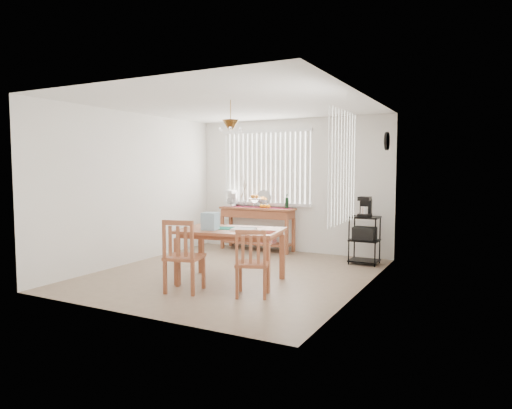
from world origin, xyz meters
The scene contains 10 objects.
ground centered at (0.00, 0.00, -0.01)m, with size 4.00×4.50×0.01m, color gray.
room_shell centered at (0.00, 0.02, 1.69)m, with size 4.20×4.70×2.70m.
sideboard centered at (-0.63, 2.01, 0.65)m, with size 1.53×0.43×0.86m.
sideboard_items centered at (-0.88, 2.03, 1.00)m, with size 1.45×0.36×0.66m.
wire_cart centered at (1.60, 1.69, 0.50)m, with size 0.48×0.39×0.82m.
cart_items centered at (1.60, 1.69, 0.98)m, with size 0.19×0.23×0.34m.
dining_table centered at (0.22, -0.44, 0.68)m, with size 1.57×1.15×0.77m.
table_items centered at (0.10, -0.59, 0.86)m, with size 1.17×0.52×0.25m.
chair_left centered at (-0.07, -1.21, 0.48)m, with size 0.54×0.54×0.98m.
chair_right centered at (0.84, -0.97, 0.43)m, with size 0.53×0.53×0.88m.
Camera 1 is at (3.54, -6.03, 1.64)m, focal length 32.00 mm.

